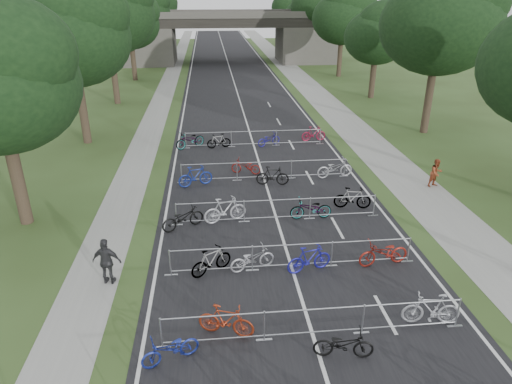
# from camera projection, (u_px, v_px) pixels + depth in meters

# --- Properties ---
(road) EXTENTS (11.00, 140.00, 0.01)m
(road) POSITION_uv_depth(u_px,v_px,m) (234.00, 81.00, 52.99)
(road) COLOR black
(road) RESTS_ON ground
(sidewalk_right) EXTENTS (3.00, 140.00, 0.01)m
(sidewalk_right) POSITION_uv_depth(u_px,v_px,m) (301.00, 80.00, 53.73)
(sidewalk_right) COLOR gray
(sidewalk_right) RESTS_ON ground
(sidewalk_left) EXTENTS (2.00, 140.00, 0.01)m
(sidewalk_left) POSITION_uv_depth(u_px,v_px,m) (169.00, 82.00, 52.29)
(sidewalk_left) COLOR gray
(sidewalk_left) RESTS_ON ground
(lane_markings) EXTENTS (0.12, 140.00, 0.00)m
(lane_markings) POSITION_uv_depth(u_px,v_px,m) (234.00, 81.00, 52.99)
(lane_markings) COLOR silver
(lane_markings) RESTS_ON ground
(overpass_bridge) EXTENTS (31.00, 8.00, 7.05)m
(overpass_bridge) POSITION_uv_depth(u_px,v_px,m) (227.00, 37.00, 65.17)
(overpass_bridge) COLOR #4C4944
(overpass_bridge) RESTS_ON ground
(tree_left_1) EXTENTS (7.56, 7.56, 11.53)m
(tree_left_1) POSITION_uv_depth(u_px,v_px,m) (72.00, 33.00, 28.90)
(tree_left_1) COLOR #33261C
(tree_left_1) RESTS_ON ground
(tree_right_1) EXTENTS (8.18, 8.18, 12.47)m
(tree_right_1) POSITION_uv_depth(u_px,v_px,m) (443.00, 20.00, 30.94)
(tree_right_1) COLOR #33261C
(tree_right_1) RESTS_ON ground
(tree_left_2) EXTENTS (8.40, 8.40, 12.81)m
(tree_left_2) POSITION_uv_depth(u_px,v_px,m) (107.00, 11.00, 39.47)
(tree_left_2) COLOR #33261C
(tree_left_2) RESTS_ON ground
(tree_right_2) EXTENTS (6.16, 6.16, 9.39)m
(tree_right_2) POSITION_uv_depth(u_px,v_px,m) (378.00, 34.00, 42.63)
(tree_right_2) COLOR #33261C
(tree_right_2) RESTS_ON ground
(tree_left_3) EXTENTS (6.72, 6.72, 10.25)m
(tree_left_3) POSITION_uv_depth(u_px,v_px,m) (130.00, 21.00, 51.03)
(tree_left_3) COLOR #33261C
(tree_left_3) RESTS_ON ground
(tree_right_3) EXTENTS (7.17, 7.17, 10.93)m
(tree_right_3) POSITION_uv_depth(u_px,v_px,m) (344.00, 16.00, 53.13)
(tree_right_3) COLOR #33261C
(tree_right_3) RESTS_ON ground
(tree_left_4) EXTENTS (7.56, 7.56, 11.53)m
(tree_left_4) POSITION_uv_depth(u_px,v_px,m) (143.00, 9.00, 61.60)
(tree_left_4) COLOR #33261C
(tree_left_4) RESTS_ON ground
(tree_right_4) EXTENTS (8.18, 8.18, 12.47)m
(tree_right_4) POSITION_uv_depth(u_px,v_px,m) (321.00, 4.00, 63.63)
(tree_right_4) COLOR #33261C
(tree_right_4) RESTS_ON ground
(tree_left_5) EXTENTS (8.40, 8.40, 12.81)m
(tree_left_5) POSITION_uv_depth(u_px,v_px,m) (152.00, 1.00, 72.16)
(tree_left_5) COLOR #33261C
(tree_left_5) RESTS_ON ground
(tree_right_5) EXTENTS (6.16, 6.16, 9.39)m
(tree_right_5) POSITION_uv_depth(u_px,v_px,m) (303.00, 14.00, 75.33)
(tree_right_5) COLOR #33261C
(tree_right_5) RESTS_ON ground
(tree_left_6) EXTENTS (6.72, 6.72, 10.25)m
(tree_left_6) POSITION_uv_depth(u_px,v_px,m) (159.00, 9.00, 83.73)
(tree_left_6) COLOR #33261C
(tree_left_6) RESTS_ON ground
(tree_right_6) EXTENTS (7.17, 7.17, 10.93)m
(tree_right_6) POSITION_uv_depth(u_px,v_px,m) (291.00, 6.00, 85.83)
(tree_right_6) COLOR #33261C
(tree_right_6) RESTS_ON ground
(barrier_row_2) EXTENTS (9.70, 0.08, 1.10)m
(barrier_row_2) POSITION_uv_depth(u_px,v_px,m) (314.00, 323.00, 13.90)
(barrier_row_2) COLOR #A9ACB1
(barrier_row_2) RESTS_ON ground
(barrier_row_3) EXTENTS (9.70, 0.08, 1.10)m
(barrier_row_3) POSITION_uv_depth(u_px,v_px,m) (292.00, 256.00, 17.35)
(barrier_row_3) COLOR #A9ACB1
(barrier_row_3) RESTS_ON ground
(barrier_row_4) EXTENTS (9.70, 0.08, 1.10)m
(barrier_row_4) POSITION_uv_depth(u_px,v_px,m) (277.00, 210.00, 20.98)
(barrier_row_4) COLOR #A9ACB1
(barrier_row_4) RESTS_ON ground
(barrier_row_5) EXTENTS (9.70, 0.08, 1.10)m
(barrier_row_5) POSITION_uv_depth(u_px,v_px,m) (264.00, 170.00, 25.52)
(barrier_row_5) COLOR #A9ACB1
(barrier_row_5) RESTS_ON ground
(barrier_row_6) EXTENTS (9.70, 0.08, 1.10)m
(barrier_row_6) POSITION_uv_depth(u_px,v_px,m) (254.00, 138.00, 30.97)
(barrier_row_6) COLOR #A9ACB1
(barrier_row_6) RESTS_ON ground
(bike_8) EXTENTS (1.82, 1.20, 0.90)m
(bike_8) POSITION_uv_depth(u_px,v_px,m) (170.00, 350.00, 12.99)
(bike_8) COLOR navy
(bike_8) RESTS_ON ground
(bike_9) EXTENTS (1.86, 1.08, 1.08)m
(bike_9) POSITION_uv_depth(u_px,v_px,m) (226.00, 321.00, 13.98)
(bike_9) COLOR #972E16
(bike_9) RESTS_ON ground
(bike_10) EXTENTS (1.83, 0.87, 0.92)m
(bike_10) POSITION_uv_depth(u_px,v_px,m) (343.00, 344.00, 13.17)
(bike_10) COLOR black
(bike_10) RESTS_ON ground
(bike_11) EXTENTS (1.91, 0.75, 1.12)m
(bike_11) POSITION_uv_depth(u_px,v_px,m) (431.00, 309.00, 14.46)
(bike_11) COLOR #AAABB2
(bike_11) RESTS_ON ground
(bike_12) EXTENTS (1.75, 1.35, 1.05)m
(bike_12) POSITION_uv_depth(u_px,v_px,m) (211.00, 261.00, 17.07)
(bike_12) COLOR #A9ACB1
(bike_12) RESTS_ON ground
(bike_13) EXTENTS (1.89, 1.11, 0.94)m
(bike_13) POSITION_uv_depth(u_px,v_px,m) (252.00, 259.00, 17.32)
(bike_13) COLOR #A5A5AD
(bike_13) RESTS_ON ground
(bike_14) EXTENTS (1.88, 0.94, 1.09)m
(bike_14) POSITION_uv_depth(u_px,v_px,m) (309.00, 259.00, 17.17)
(bike_14) COLOR #1D1B97
(bike_14) RESTS_ON ground
(bike_15) EXTENTS (2.11, 0.99, 1.07)m
(bike_15) POSITION_uv_depth(u_px,v_px,m) (384.00, 253.00, 17.57)
(bike_15) COLOR maroon
(bike_15) RESTS_ON ground
(bike_16) EXTENTS (2.10, 1.57, 1.05)m
(bike_16) POSITION_uv_depth(u_px,v_px,m) (183.00, 218.00, 20.27)
(bike_16) COLOR black
(bike_16) RESTS_ON ground
(bike_17) EXTENTS (2.10, 1.12, 1.22)m
(bike_17) POSITION_uv_depth(u_px,v_px,m) (225.00, 210.00, 20.82)
(bike_17) COLOR silver
(bike_17) RESTS_ON ground
(bike_18) EXTENTS (1.96, 0.70, 1.02)m
(bike_18) POSITION_uv_depth(u_px,v_px,m) (311.00, 209.00, 21.15)
(bike_18) COLOR #A9ACB1
(bike_18) RESTS_ON ground
(bike_19) EXTENTS (1.87, 0.83, 1.08)m
(bike_19) POSITION_uv_depth(u_px,v_px,m) (352.00, 198.00, 22.15)
(bike_19) COLOR #A9ACB1
(bike_19) RESTS_ON ground
(bike_20) EXTENTS (1.99, 1.13, 1.15)m
(bike_20) POSITION_uv_depth(u_px,v_px,m) (195.00, 176.00, 24.66)
(bike_20) COLOR navy
(bike_20) RESTS_ON ground
(bike_21) EXTENTS (1.83, 1.13, 0.91)m
(bike_21) POSITION_uv_depth(u_px,v_px,m) (246.00, 167.00, 26.33)
(bike_21) COLOR maroon
(bike_21) RESTS_ON ground
(bike_22) EXTENTS (1.84, 0.73, 1.07)m
(bike_22) POSITION_uv_depth(u_px,v_px,m) (273.00, 176.00, 24.81)
(bike_22) COLOR black
(bike_22) RESTS_ON ground
(bike_23) EXTENTS (2.19, 1.05, 1.11)m
(bike_23) POSITION_uv_depth(u_px,v_px,m) (335.00, 168.00, 25.82)
(bike_23) COLOR #9C9DA4
(bike_23) RESTS_ON ground
(bike_24) EXTENTS (2.21, 1.78, 1.12)m
(bike_24) POSITION_uv_depth(u_px,v_px,m) (190.00, 140.00, 30.58)
(bike_24) COLOR #A9ACB1
(bike_24) RESTS_ON ground
(bike_25) EXTENTS (1.68, 0.76, 0.97)m
(bike_25) POSITION_uv_depth(u_px,v_px,m) (219.00, 141.00, 30.64)
(bike_25) COLOR #A9ACB1
(bike_25) RESTS_ON ground
(bike_26) EXTENTS (1.83, 1.31, 0.92)m
(bike_26) POSITION_uv_depth(u_px,v_px,m) (269.00, 139.00, 31.10)
(bike_26) COLOR navy
(bike_26) RESTS_ON ground
(bike_27) EXTENTS (1.78, 0.67, 1.05)m
(bike_27) POSITION_uv_depth(u_px,v_px,m) (314.00, 134.00, 32.05)
(bike_27) COLOR maroon
(bike_27) RESTS_ON ground
(pedestrian_b) EXTENTS (0.90, 0.80, 1.55)m
(pedestrian_b) POSITION_uv_depth(u_px,v_px,m) (436.00, 173.00, 24.54)
(pedestrian_b) COLOR brown
(pedestrian_b) RESTS_ON ground
(pedestrian_c) EXTENTS (1.12, 0.62, 1.80)m
(pedestrian_c) POSITION_uv_depth(u_px,v_px,m) (107.00, 262.00, 16.35)
(pedestrian_c) COLOR #2B2B2E
(pedestrian_c) RESTS_ON ground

